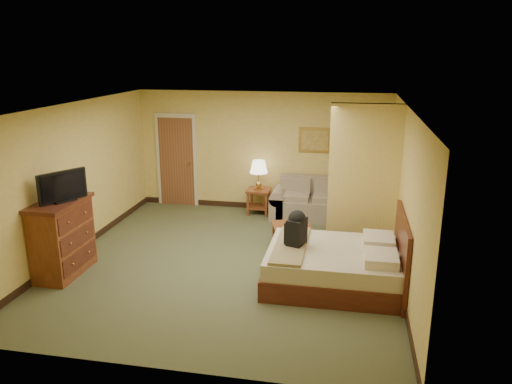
% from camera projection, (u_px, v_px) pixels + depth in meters
% --- Properties ---
extents(floor, '(6.00, 6.00, 0.00)m').
position_uv_depth(floor, '(230.00, 262.00, 8.42)').
color(floor, '#4C5034').
rests_on(floor, ground).
extents(ceiling, '(6.00, 6.00, 0.00)m').
position_uv_depth(ceiling, '(228.00, 107.00, 7.70)').
color(ceiling, white).
rests_on(ceiling, back_wall).
extents(back_wall, '(5.50, 0.02, 2.60)m').
position_uv_depth(back_wall, '(262.00, 152.00, 10.89)').
color(back_wall, '#DDBF5E').
rests_on(back_wall, floor).
extents(left_wall, '(0.02, 6.00, 2.60)m').
position_uv_depth(left_wall, '(73.00, 180.00, 8.56)').
color(left_wall, '#DDBF5E').
rests_on(left_wall, floor).
extents(right_wall, '(0.02, 6.00, 2.60)m').
position_uv_depth(right_wall, '(405.00, 197.00, 7.56)').
color(right_wall, '#DDBF5E').
rests_on(right_wall, floor).
extents(partition, '(1.20, 0.15, 2.60)m').
position_uv_depth(partition, '(364.00, 180.00, 8.54)').
color(partition, '#DDBF5E').
rests_on(partition, floor).
extents(door, '(0.94, 0.16, 2.10)m').
position_uv_depth(door, '(177.00, 161.00, 11.28)').
color(door, beige).
rests_on(door, floor).
extents(baseboard, '(5.50, 0.02, 0.12)m').
position_uv_depth(baseboard, '(262.00, 206.00, 11.22)').
color(baseboard, black).
rests_on(baseboard, floor).
extents(loveseat, '(1.70, 0.79, 0.86)m').
position_uv_depth(loveseat, '(311.00, 205.00, 10.56)').
color(loveseat, gray).
rests_on(loveseat, floor).
extents(side_table, '(0.50, 0.50, 0.54)m').
position_uv_depth(side_table, '(259.00, 197.00, 10.82)').
color(side_table, maroon).
rests_on(side_table, floor).
extents(table_lamp, '(0.38, 0.38, 0.63)m').
position_uv_depth(table_lamp, '(259.00, 168.00, 10.64)').
color(table_lamp, '#B28141').
rests_on(table_lamp, side_table).
extents(coffee_table, '(0.83, 0.83, 0.43)m').
position_uv_depth(coffee_table, '(292.00, 232.00, 8.92)').
color(coffee_table, maroon).
rests_on(coffee_table, floor).
extents(wall_picture, '(0.68, 0.04, 0.53)m').
position_uv_depth(wall_picture, '(315.00, 140.00, 10.58)').
color(wall_picture, '#B78E3F').
rests_on(wall_picture, back_wall).
extents(dresser, '(0.60, 1.14, 1.21)m').
position_uv_depth(dresser, '(62.00, 237.00, 7.82)').
color(dresser, maroon).
rests_on(dresser, floor).
extents(tv, '(0.44, 0.70, 0.47)m').
position_uv_depth(tv, '(63.00, 187.00, 7.58)').
color(tv, black).
rests_on(tv, dresser).
extents(bed, '(2.06, 1.75, 1.13)m').
position_uv_depth(bed, '(339.00, 265.00, 7.55)').
color(bed, '#461A10').
rests_on(bed, floor).
extents(backpack, '(0.31, 0.38, 0.58)m').
position_uv_depth(backpack, '(297.00, 228.00, 7.52)').
color(backpack, black).
rests_on(backpack, bed).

